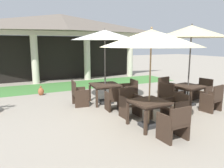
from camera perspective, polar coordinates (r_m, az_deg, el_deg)
ground_plane at (r=6.37m, az=5.36°, el=-10.16°), size 60.00×60.00×0.00m
background_pavilion at (r=13.35m, az=-13.20°, el=13.46°), size 10.43×2.43×3.87m
lawn_strip at (r=11.98m, az=-10.78°, el=-0.40°), size 12.23×2.51×0.01m
patio_table_near_foreground at (r=8.28m, az=-1.80°, el=-0.63°), size 1.12×1.12×0.73m
patio_umbrella_near_foreground at (r=8.12m, az=-1.88°, el=12.40°), size 2.45×2.45×2.78m
patio_chair_near_foreground_east at (r=8.69m, az=4.44°, el=-1.70°), size 0.61×0.69×0.83m
patio_chair_near_foreground_south at (r=7.43m, az=0.66°, el=-3.97°), size 0.59×0.55×0.80m
patio_chair_near_foreground_west at (r=8.07m, az=-8.55°, el=-2.68°), size 0.57×0.68×0.91m
patio_table_mid_left at (r=6.01m, az=9.63°, el=-5.23°), size 0.92×0.92×0.73m
patio_umbrella_mid_left at (r=5.79m, az=10.17°, el=11.51°), size 2.65×2.65×2.66m
patio_chair_mid_left_north at (r=6.82m, az=4.64°, el=-5.07°), size 0.58×0.51×0.88m
patio_chair_mid_left_south at (r=5.39m, az=15.87°, el=-9.90°), size 0.62×0.52×0.84m
patio_chair_mid_left_east at (r=6.68m, az=16.13°, el=-5.95°), size 0.56×0.63×0.80m
patio_table_mid_right at (r=8.48m, az=19.12°, el=-0.99°), size 1.06×1.06×0.73m
patio_umbrella_mid_right at (r=8.33m, az=19.97°, el=12.60°), size 2.50×2.50×2.92m
patio_chair_mid_right_north at (r=9.09m, az=14.13°, el=-1.36°), size 0.71×0.61×0.89m
patio_chair_mid_right_west at (r=7.77m, az=14.90°, el=-3.32°), size 0.64×0.71×0.93m
patio_chair_mid_right_south at (r=8.03m, az=24.60°, el=-3.68°), size 0.65×0.58×0.91m
patio_chair_mid_right_east at (r=9.30m, az=22.46°, el=-1.62°), size 0.59×0.67×0.88m
terracotta_urn at (r=10.07m, az=-17.99°, el=-1.83°), size 0.25×0.25×0.42m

